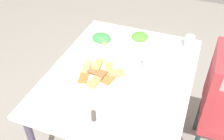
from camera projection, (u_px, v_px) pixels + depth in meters
name	position (u px, v px, depth m)	size (l,w,h in m)	color
ground_plane	(119.00, 138.00, 2.19)	(6.00, 6.00, 0.00)	gray
dining_table	(121.00, 81.00, 1.78)	(1.17, 0.92, 0.71)	white
dining_chair	(223.00, 105.00, 1.76)	(0.42, 0.43, 0.93)	#A73035
pide_platter	(98.00, 74.00, 1.71)	(0.33, 0.34, 0.04)	white
salad_plate_greens	(102.00, 39.00, 2.02)	(0.22, 0.22, 0.06)	white
salad_plate_rice	(140.00, 37.00, 2.04)	(0.20, 0.20, 0.05)	white
soda_can	(148.00, 65.00, 1.70)	(0.07, 0.07, 0.12)	silver
drinking_glass	(189.00, 42.00, 1.92)	(0.07, 0.07, 0.11)	silver
paper_napkin	(138.00, 62.00, 1.83)	(0.16, 0.16, 0.00)	white
fork	(136.00, 61.00, 1.83)	(0.18, 0.01, 0.01)	silver
spoon	(140.00, 62.00, 1.82)	(0.20, 0.01, 0.01)	silver
condiment_caddy	(95.00, 116.00, 1.41)	(0.10, 0.10, 0.08)	#B2B2B7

